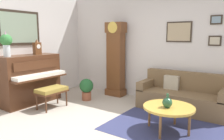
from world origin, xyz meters
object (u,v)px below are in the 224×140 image
at_px(flower_vase, 6,43).
at_px(potted_plant, 86,88).
at_px(piano_bench, 52,91).
at_px(mantel_clock, 37,48).
at_px(piano, 30,79).
at_px(couch, 183,96).
at_px(grandfather_clock, 116,61).
at_px(green_jug, 167,102).
at_px(coffee_table, 169,108).

bearing_deg(flower_vase, potted_plant, 57.05).
bearing_deg(piano_bench, mantel_clock, 163.82).
xyz_separation_m(piano, potted_plant, (0.98, 0.97, -0.28)).
xyz_separation_m(couch, potted_plant, (-2.29, -0.66, 0.01)).
relative_size(piano_bench, couch, 0.37).
height_order(piano, couch, piano).
height_order(grandfather_clock, potted_plant, grandfather_clock).
bearing_deg(flower_vase, couch, 33.57).
height_order(mantel_clock, green_jug, mantel_clock).
relative_size(piano, grandfather_clock, 0.71).
distance_m(piano, potted_plant, 1.41).
relative_size(piano_bench, coffee_table, 0.80).
bearing_deg(coffee_table, piano_bench, -173.08).
bearing_deg(piano_bench, grandfather_clock, 71.54).
bearing_deg(coffee_table, piano, -174.05).
height_order(grandfather_clock, flower_vase, grandfather_clock).
distance_m(piano, grandfather_clock, 2.27).
height_order(grandfather_clock, green_jug, grandfather_clock).
bearing_deg(green_jug, piano, -175.34).
height_order(coffee_table, mantel_clock, mantel_clock).
bearing_deg(green_jug, potted_plant, 164.13).
height_order(piano_bench, mantel_clock, mantel_clock).
relative_size(grandfather_clock, couch, 1.07).
bearing_deg(flower_vase, green_jug, 13.56).
height_order(grandfather_clock, couch, grandfather_clock).
bearing_deg(piano_bench, piano, -177.51).
height_order(coffee_table, green_jug, green_jug).
relative_size(couch, coffee_table, 2.16).
bearing_deg(mantel_clock, couch, 22.83).
height_order(piano, grandfather_clock, grandfather_clock).
height_order(flower_vase, green_jug, flower_vase).
relative_size(piano, green_jug, 6.00).
relative_size(flower_vase, potted_plant, 1.04).
distance_m(piano, coffee_table, 3.43).
xyz_separation_m(coffee_table, green_jug, (-0.00, -0.08, 0.12)).
bearing_deg(couch, grandfather_clock, 174.75).
xyz_separation_m(flower_vase, green_jug, (3.41, 0.82, -0.97)).
xyz_separation_m(couch, green_jug, (0.14, -1.35, 0.23)).
bearing_deg(piano, coffee_table, 5.95).
bearing_deg(grandfather_clock, green_jug, -36.32).
relative_size(piano, coffee_table, 1.64).
distance_m(couch, potted_plant, 2.38).
height_order(piano_bench, coffee_table, piano_bench).
bearing_deg(mantel_clock, potted_plant, 36.30).
relative_size(piano_bench, grandfather_clock, 0.34).
bearing_deg(piano, mantel_clock, 89.52).
height_order(coffee_table, flower_vase, flower_vase).
relative_size(grandfather_clock, mantel_clock, 5.34).
xyz_separation_m(grandfather_clock, potted_plant, (-0.36, -0.83, -0.64)).
bearing_deg(couch, piano, -153.58).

